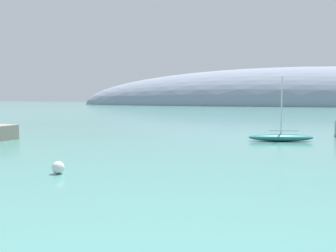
# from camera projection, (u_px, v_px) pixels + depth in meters

# --- Properties ---
(distant_ridge) EXTENTS (252.16, 61.38, 41.00)m
(distant_ridge) POSITION_uv_depth(u_px,v_px,m) (295.00, 106.00, 196.75)
(distant_ridge) COLOR gray
(distant_ridge) RESTS_ON ground
(sailboat_teal_outer_mooring) EXTENTS (7.09, 3.37, 6.86)m
(sailboat_teal_outer_mooring) POSITION_uv_depth(u_px,v_px,m) (281.00, 137.00, 39.31)
(sailboat_teal_outer_mooring) COLOR #1E6B70
(sailboat_teal_outer_mooring) RESTS_ON water
(mooring_buoy_white) EXTENTS (0.78, 0.78, 0.78)m
(mooring_buoy_white) POSITION_uv_depth(u_px,v_px,m) (58.00, 168.00, 22.71)
(mooring_buoy_white) COLOR silver
(mooring_buoy_white) RESTS_ON water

